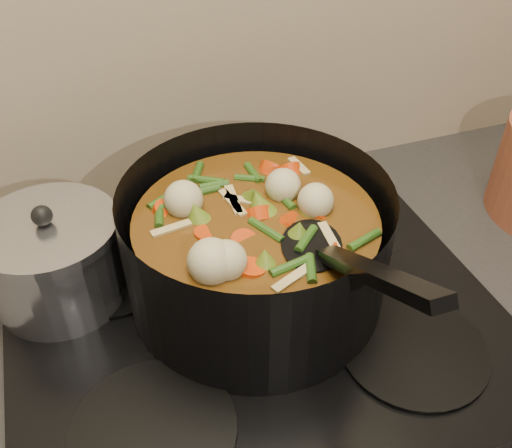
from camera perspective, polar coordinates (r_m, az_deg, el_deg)
name	(u,v)px	position (r m, az deg, el deg)	size (l,w,h in m)	color
stovetop	(253,313)	(0.76, -0.26, -8.86)	(0.62, 0.54, 0.03)	black
stockpot	(256,248)	(0.72, 0.04, -2.46)	(0.39, 0.48, 0.25)	black
saucepan	(55,260)	(0.78, -19.45, -3.38)	(0.18, 0.18, 0.15)	silver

